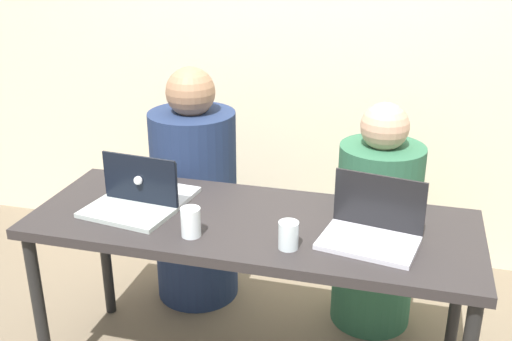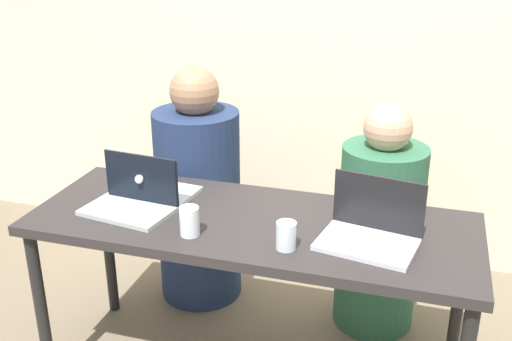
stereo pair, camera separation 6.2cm
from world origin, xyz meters
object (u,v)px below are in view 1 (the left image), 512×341
laptop_back_left (150,188)px  water_glass_left (191,224)px  person_on_left (195,199)px  laptop_front_left (131,201)px  laptop_front_right (372,228)px  person_on_right (376,229)px  water_glass_right (288,237)px

laptop_back_left → water_glass_left: bearing=142.6°
laptop_back_left → water_glass_left: (0.28, -0.26, 0.00)m
person_on_left → laptop_front_left: bearing=104.0°
laptop_front_right → laptop_front_left: size_ratio=1.00×
person_on_right → laptop_back_left: person_on_right is taller
laptop_front_left → water_glass_right: size_ratio=3.71×
person_on_left → person_on_right: 0.90m
laptop_front_left → laptop_back_left: laptop_back_left is taller
person_on_right → laptop_front_left: bearing=35.7°
person_on_left → water_glass_right: person_on_left is taller
laptop_back_left → water_glass_right: laptop_back_left is taller
person_on_right → laptop_back_left: 1.07m
laptop_front_right → laptop_front_left: 0.94m
laptop_back_left → person_on_right: bearing=-146.5°
person_on_right → laptop_front_right: (0.01, -0.60, 0.31)m
laptop_front_right → person_on_right: bearing=101.3°
person_on_right → laptop_front_right: size_ratio=2.95×
laptop_front_right → water_glass_right: laptop_front_right is taller
person_on_right → water_glass_left: bearing=52.1°
laptop_back_left → water_glass_left: 0.38m
laptop_front_right → laptop_back_left: (-0.92, 0.12, -0.00)m
person_on_left → laptop_back_left: bearing=106.1°
laptop_front_right → water_glass_right: bearing=-144.1°
person_on_left → laptop_back_left: size_ratio=3.51×
person_on_right → water_glass_right: 0.84m
laptop_front_right → water_glass_right: (-0.28, -0.13, -0.01)m
water_glass_right → water_glass_left: 0.36m
laptop_front_right → water_glass_left: bearing=-157.7°
person_on_left → water_glass_left: person_on_left is taller
laptop_front_left → water_glass_left: 0.33m
person_on_left → water_glass_right: size_ratio=12.00×
laptop_back_left → water_glass_left: size_ratio=3.13×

